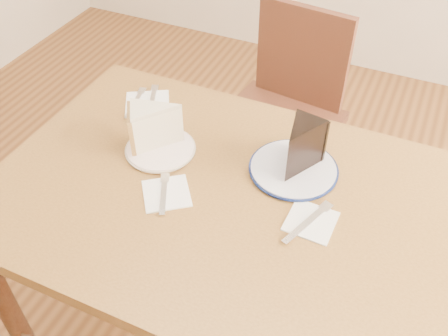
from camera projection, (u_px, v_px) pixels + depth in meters
table at (228, 221)px, 1.30m from camera, size 1.20×0.80×0.75m
chair_far at (282, 115)px, 1.92m from camera, size 0.48×0.48×0.87m
plate_cream at (160, 149)px, 1.35m from camera, size 0.18×0.18×0.01m
plate_navy at (293, 169)px, 1.30m from camera, size 0.22×0.22×0.01m
carrot_cake at (158, 126)px, 1.33m from camera, size 0.16×0.15×0.11m
chocolate_cake at (298, 150)px, 1.25m from camera, size 0.11×0.14×0.12m
napkin_cream at (167, 193)px, 1.24m from camera, size 0.16×0.16×0.00m
napkin_navy at (311, 221)px, 1.17m from camera, size 0.11×0.11×0.00m
napkin_spare at (147, 104)px, 1.51m from camera, size 0.18×0.18×0.00m
fork_cream at (164, 194)px, 1.23m from camera, size 0.07×0.13×0.00m
knife_navy at (307, 223)px, 1.16m from camera, size 0.08×0.16×0.00m
fork_spare at (153, 98)px, 1.53m from camera, size 0.07×0.13×0.00m
knife_spare at (135, 103)px, 1.51m from camera, size 0.05×0.16×0.00m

